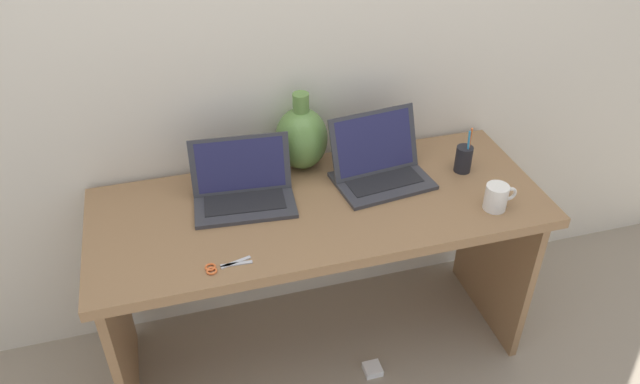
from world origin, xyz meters
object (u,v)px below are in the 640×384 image
object	(u,v)px
green_vase	(301,137)
pen_cup	(464,159)
laptop_left	(243,185)
power_brick	(373,369)
coffee_mug	(497,197)
laptop_right	(378,163)
scissors	(220,267)

from	to	relation	value
green_vase	pen_cup	xyz separation A→B (m)	(0.58, -0.20, -0.07)
laptop_left	power_brick	distance (m)	0.95
coffee_mug	pen_cup	xyz separation A→B (m)	(-0.00, 0.25, 0.01)
power_brick	laptop_right	bearing A→B (deg)	73.90
laptop_right	pen_cup	world-z (taller)	laptop_right
pen_cup	green_vase	bearing A→B (deg)	160.88
scissors	power_brick	xyz separation A→B (m)	(0.56, 0.05, -0.75)
laptop_left	green_vase	distance (m)	0.30
laptop_right	scissors	world-z (taller)	laptop_right
laptop_left	pen_cup	distance (m)	0.83
laptop_right	green_vase	distance (m)	0.30
laptop_right	power_brick	distance (m)	0.86
laptop_right	power_brick	xyz separation A→B (m)	(-0.08, -0.29, -0.81)
power_brick	scissors	bearing A→B (deg)	-174.93
coffee_mug	pen_cup	size ratio (longest dim) A/B	0.64
laptop_right	scissors	distance (m)	0.72
power_brick	coffee_mug	bearing A→B (deg)	-0.55
green_vase	scissors	bearing A→B (deg)	-128.18
green_vase	pen_cup	distance (m)	0.62
laptop_right	pen_cup	bearing A→B (deg)	-7.71
scissors	laptop_right	bearing A→B (deg)	27.69
coffee_mug	power_brick	xyz separation A→B (m)	(-0.41, 0.00, -0.79)
laptop_left	scissors	size ratio (longest dim) A/B	2.49
coffee_mug	pen_cup	bearing A→B (deg)	90.84
scissors	pen_cup	bearing A→B (deg)	16.82
laptop_left	pen_cup	xyz separation A→B (m)	(0.83, -0.05, -0.00)
coffee_mug	scissors	bearing A→B (deg)	-177.32
green_vase	scissors	size ratio (longest dim) A/B	2.07
coffee_mug	scissors	world-z (taller)	coffee_mug
laptop_left	laptop_right	xyz separation A→B (m)	(0.51, -0.00, 0.01)
laptop_right	pen_cup	xyz separation A→B (m)	(0.33, -0.04, -0.01)
scissors	power_brick	world-z (taller)	scissors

